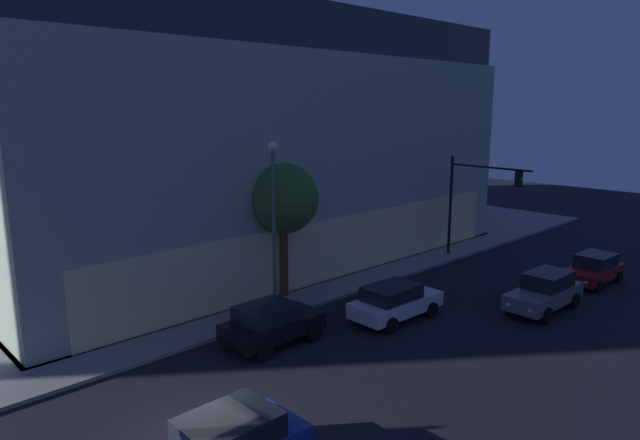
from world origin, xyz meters
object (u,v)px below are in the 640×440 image
(traffic_light_far_corner, at_px, (475,191))
(car_grey, at_px, (545,291))
(car_black, at_px, (271,323))
(street_lamp_sidewalk, at_px, (274,206))
(sidewalk_tree, at_px, (283,199))
(modern_building, at_px, (180,137))
(car_white, at_px, (395,301))
(car_red, at_px, (594,269))

(traffic_light_far_corner, xyz_separation_m, car_grey, (-5.03, -6.90, -3.41))
(car_black, bearing_deg, car_grey, -26.59)
(car_black, distance_m, car_grey, 12.92)
(traffic_light_far_corner, relative_size, street_lamp_sidewalk, 0.80)
(traffic_light_far_corner, distance_m, sidewalk_tree, 13.00)
(modern_building, height_order, street_lamp_sidewalk, modern_building)
(traffic_light_far_corner, height_order, street_lamp_sidewalk, street_lamp_sidewalk)
(car_white, bearing_deg, modern_building, 84.26)
(car_white, bearing_deg, car_grey, -33.94)
(street_lamp_sidewalk, distance_m, car_grey, 13.14)
(sidewalk_tree, xyz_separation_m, car_red, (13.46, -9.61, -4.14))
(traffic_light_far_corner, bearing_deg, car_grey, -126.12)
(modern_building, xyz_separation_m, sidewalk_tree, (-3.86, -16.22, -2.24))
(modern_building, distance_m, car_black, 22.40)
(traffic_light_far_corner, bearing_deg, car_white, -165.45)
(sidewalk_tree, distance_m, car_white, 7.11)
(traffic_light_far_corner, bearing_deg, street_lamp_sidewalk, 174.36)
(street_lamp_sidewalk, height_order, car_black, street_lamp_sidewalk)
(traffic_light_far_corner, relative_size, sidewalk_tree, 0.95)
(car_black, xyz_separation_m, car_red, (17.35, -5.79, -0.07))
(modern_building, height_order, car_black, modern_building)
(car_black, relative_size, car_red, 0.99)
(modern_building, bearing_deg, car_grey, -81.63)
(car_red, bearing_deg, sidewalk_tree, 144.45)
(car_black, xyz_separation_m, car_white, (5.56, -1.75, -0.02))
(car_grey, bearing_deg, car_black, 153.41)
(modern_building, relative_size, sidewalk_tree, 4.97)
(modern_building, distance_m, car_grey, 26.85)
(car_black, relative_size, car_grey, 0.88)
(sidewalk_tree, height_order, car_white, sidewalk_tree)
(traffic_light_far_corner, relative_size, car_red, 1.50)
(traffic_light_far_corner, bearing_deg, car_black, -176.17)
(car_red, bearing_deg, car_grey, -180.00)
(car_black, bearing_deg, car_white, -17.48)
(sidewalk_tree, relative_size, car_red, 1.58)
(sidewalk_tree, xyz_separation_m, car_grey, (7.66, -9.61, -4.04))
(sidewalk_tree, height_order, car_red, sidewalk_tree)
(modern_building, bearing_deg, traffic_light_far_corner, -64.99)
(modern_building, xyz_separation_m, car_white, (-2.19, -21.80, -6.32))
(car_black, bearing_deg, modern_building, 68.85)
(modern_building, xyz_separation_m, car_grey, (3.80, -25.83, -6.27))
(traffic_light_far_corner, distance_m, car_black, 16.98)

